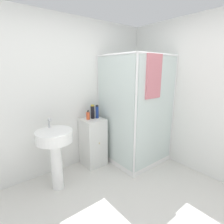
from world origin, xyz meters
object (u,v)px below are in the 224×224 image
Objects in this scene: sink at (55,146)px; soap_dispenser at (88,116)px; shampoo_bottle_blue at (97,112)px; shampoo_bottle_tall_black at (93,112)px.

sink is 6.31× the size of soap_dispenser.
sink is 4.37× the size of shampoo_bottle_blue.
shampoo_bottle_tall_black reaches higher than soap_dispenser.
shampoo_bottle_blue is (0.07, -0.03, -0.01)m from shampoo_bottle_tall_black.
soap_dispenser is at bearing 171.94° from shampoo_bottle_blue.
sink is at bearing -163.90° from shampoo_bottle_blue.
soap_dispenser is 0.11m from shampoo_bottle_tall_black.
shampoo_bottle_tall_black is at bearing 5.15° from soap_dispenser.
sink is 0.90m from shampoo_bottle_tall_black.
soap_dispenser is at bearing 21.43° from sink.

